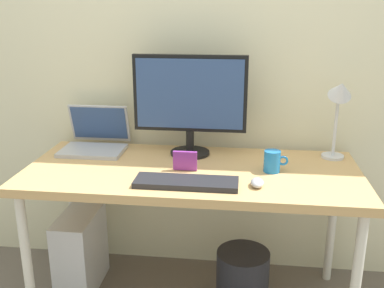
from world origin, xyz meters
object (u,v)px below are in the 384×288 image
Objects in this scene: desk_lamp at (339,102)px; wastebasket at (242,279)px; laptop at (96,139)px; photo_frame at (185,161)px; mouse at (257,183)px; desk at (192,180)px; computer_tower at (81,251)px; monitor at (190,99)px; coffee_mug at (272,161)px; keyboard at (186,182)px.

desk_lamp reaches higher than wastebasket.
laptop is 2.91× the size of photo_frame.
mouse is at bearing -75.13° from wastebasket.
laptop reaches higher than desk.
desk is 3.71× the size of computer_tower.
desk is at bearing -80.14° from monitor.
laptop reaches higher than mouse.
computer_tower reaches higher than wastebasket.
coffee_mug is at bearing -26.46° from monitor.
photo_frame is 0.68m from wastebasket.
laptop is 0.93m from coffee_mug.
wastebasket is (-0.11, -0.02, -0.62)m from coffee_mug.
monitor is 0.55m from laptop.
laptop is (-0.50, 0.02, -0.23)m from monitor.
desk_lamp is at bearing 17.00° from desk.
keyboard is at bearing -90.55° from desk.
coffee_mug is (0.07, 0.18, 0.03)m from mouse.
monitor is 0.49m from keyboard.
keyboard is at bearing -149.13° from desk_lamp.
desk is 0.36m from mouse.
keyboard is at bearing -175.93° from mouse.
desk_lamp is 0.44m from coffee_mug.
wastebasket is (0.25, -0.01, -0.51)m from desk.
photo_frame is at bearing -161.43° from desk_lamp.
desk_lamp is 0.99m from wastebasket.
coffee_mug is at bearing 68.97° from mouse.
wastebasket is at bearing -152.87° from desk_lamp.
desk reaches higher than computer_tower.
wastebasket is at bearing -16.66° from laptop.
mouse is 0.21× the size of computer_tower.
coffee_mug is at bearing 28.91° from keyboard.
laptop reaches higher than keyboard.
coffee_mug is 0.63m from wastebasket.
computer_tower is at bearing -108.93° from laptop.
computer_tower is (-1.28, -0.16, -0.80)m from desk_lamp.
photo_frame reaches higher than wastebasket.
mouse is (-0.38, -0.39, -0.27)m from desk_lamp.
desk_lamp is 0.99× the size of computer_tower.
monitor is at bearing 99.86° from desk.
computer_tower is at bearing 165.63° from mouse.
keyboard is (-0.68, -0.41, -0.28)m from desk_lamp.
desk is 3.54× the size of keyboard.
desk_lamp is (1.22, -0.02, 0.23)m from laptop.
keyboard is 0.42m from coffee_mug.
computer_tower is at bearing 171.82° from photo_frame.
monitor reaches higher than mouse.
wastebasket is (0.26, 0.19, -0.58)m from keyboard.
photo_frame is at bearing -133.38° from desk.
monitor is at bearing 94.80° from keyboard.
monitor is 6.25× the size of mouse.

